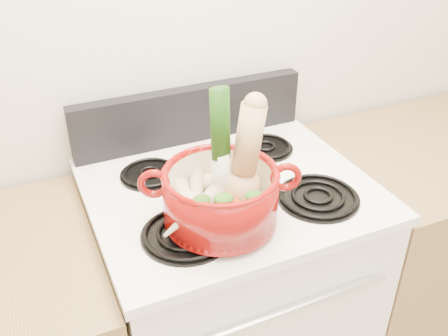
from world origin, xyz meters
name	(u,v)px	position (x,y,z in m)	size (l,w,h in m)	color
wall_back	(181,29)	(0.00, 1.75, 1.30)	(3.50, 0.02, 2.60)	silver
stove_body	(229,307)	(0.00, 1.40, 0.46)	(0.76, 0.65, 0.92)	white
cooktop	(230,190)	(0.00, 1.40, 0.93)	(0.78, 0.67, 0.03)	white
control_backsplash	(190,114)	(0.00, 1.70, 1.04)	(0.76, 0.05, 0.18)	black
oven_handle	(287,312)	(0.00, 1.06, 0.78)	(0.02, 0.02, 0.60)	silver
burner_front_left	(186,233)	(-0.19, 1.24, 0.96)	(0.22, 0.22, 0.02)	black
burner_front_right	(318,196)	(0.19, 1.24, 0.96)	(0.22, 0.22, 0.02)	black
burner_back_left	(150,173)	(-0.19, 1.54, 0.96)	(0.17, 0.17, 0.02)	black
burner_back_right	(265,147)	(0.19, 1.54, 0.96)	(0.17, 0.17, 0.02)	black
dutch_oven	(221,196)	(-0.10, 1.25, 1.04)	(0.28, 0.28, 0.14)	maroon
pot_handle_left	(154,184)	(-0.24, 1.30, 1.08)	(0.08, 0.08, 0.02)	maroon
pot_handle_right	(286,177)	(0.05, 1.19, 1.08)	(0.08, 0.08, 0.02)	maroon
squash	(241,156)	(-0.03, 1.26, 1.13)	(0.11, 0.11, 0.26)	tan
leek	(221,148)	(-0.08, 1.27, 1.16)	(0.05, 0.05, 0.32)	beige
ginger	(205,182)	(-0.09, 1.35, 1.02)	(0.07, 0.05, 0.04)	tan
parsnip_0	(196,202)	(-0.15, 1.27, 1.02)	(0.05, 0.05, 0.24)	beige
parsnip_1	(186,208)	(-0.18, 1.25, 1.02)	(0.04, 0.04, 0.19)	beige
parsnip_2	(193,200)	(-0.16, 1.27, 1.03)	(0.04, 0.04, 0.19)	beige
parsnip_3	(193,210)	(-0.18, 1.22, 1.04)	(0.04, 0.04, 0.19)	beige
carrot_0	(222,209)	(-0.10, 1.23, 1.02)	(0.03, 0.03, 0.17)	#C74209
carrot_1	(212,217)	(-0.14, 1.20, 1.02)	(0.03, 0.03, 0.15)	#BF4B09
carrot_2	(238,205)	(-0.07, 1.21, 1.02)	(0.03, 0.03, 0.16)	#DA580A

